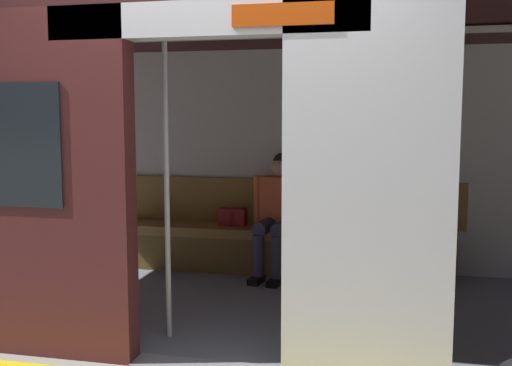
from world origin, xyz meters
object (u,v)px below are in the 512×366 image
at_px(train_car, 245,117).
at_px(bench_seat, 277,239).
at_px(handbag, 233,217).
at_px(grab_pole_door, 167,183).
at_px(person_seated, 279,207).
at_px(book, 326,228).

height_order(train_car, bench_seat, train_car).
height_order(handbag, grab_pole_door, grab_pole_door).
bearing_deg(person_seated, book, -163.26).
xyz_separation_m(train_car, person_seated, (-0.09, -0.99, -0.85)).
relative_size(bench_seat, book, 14.94).
bearing_deg(train_car, grab_pole_door, 65.67).
distance_m(train_car, handbag, 1.54).
height_order(person_seated, grab_pole_door, grab_pole_door).
xyz_separation_m(bench_seat, grab_pole_door, (0.41, 1.82, 0.73)).
distance_m(bench_seat, person_seated, 0.33).
bearing_deg(grab_pole_door, person_seated, -103.91).
height_order(bench_seat, book, book).
height_order(bench_seat, person_seated, person_seated).
distance_m(bench_seat, handbag, 0.50).
distance_m(bench_seat, book, 0.48).
relative_size(train_car, grab_pole_door, 2.99).
xyz_separation_m(book, grab_pole_door, (0.87, 1.90, 0.62)).
xyz_separation_m(bench_seat, book, (-0.46, -0.08, 0.12)).
relative_size(person_seated, handbag, 4.49).
bearing_deg(handbag, book, -179.68).
bearing_deg(bench_seat, grab_pole_door, 77.33).
bearing_deg(bench_seat, person_seated, 118.70).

